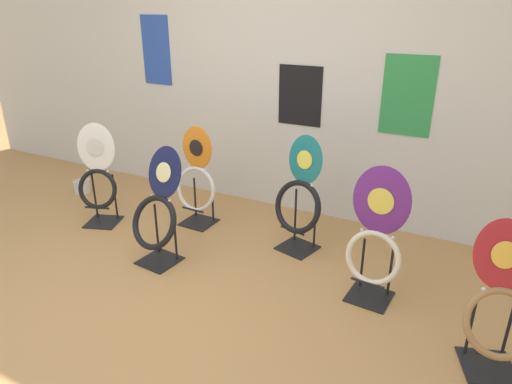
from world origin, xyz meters
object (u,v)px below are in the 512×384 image
(toilet_seat_display_orange_sun, at_px, (197,179))
(toilet_seat_display_purple_note, at_px, (376,237))
(toilet_seat_display_crimson_swirl, at_px, (500,310))
(paint_can, at_px, (82,186))
(toilet_seat_display_white_plain, at_px, (98,178))
(toilet_seat_display_navy_moon, at_px, (157,214))
(toilet_seat_display_teal_sax, at_px, (299,201))

(toilet_seat_display_orange_sun, bearing_deg, toilet_seat_display_purple_note, -13.62)
(toilet_seat_display_crimson_swirl, relative_size, paint_can, 4.94)
(toilet_seat_display_crimson_swirl, xyz_separation_m, toilet_seat_display_purple_note, (-0.74, 0.33, 0.09))
(toilet_seat_display_white_plain, distance_m, paint_can, 0.91)
(toilet_seat_display_crimson_swirl, height_order, toilet_seat_display_navy_moon, toilet_seat_display_navy_moon)
(toilet_seat_display_crimson_swirl, height_order, paint_can, toilet_seat_display_crimson_swirl)
(toilet_seat_display_purple_note, bearing_deg, paint_can, 172.11)
(toilet_seat_display_navy_moon, bearing_deg, paint_can, 156.00)
(toilet_seat_display_teal_sax, xyz_separation_m, toilet_seat_display_navy_moon, (-0.87, -0.66, -0.02))
(toilet_seat_display_crimson_swirl, relative_size, toilet_seat_display_navy_moon, 0.94)
(toilet_seat_display_white_plain, height_order, toilet_seat_display_navy_moon, toilet_seat_display_white_plain)
(toilet_seat_display_navy_moon, relative_size, paint_can, 5.26)
(toilet_seat_display_crimson_swirl, bearing_deg, toilet_seat_display_teal_sax, 153.46)
(toilet_seat_display_navy_moon, xyz_separation_m, paint_can, (-1.61, 0.71, -0.33))
(toilet_seat_display_orange_sun, bearing_deg, toilet_seat_display_navy_moon, -80.99)
(toilet_seat_display_white_plain, xyz_separation_m, toilet_seat_display_teal_sax, (1.76, 0.37, -0.01))
(toilet_seat_display_navy_moon, bearing_deg, toilet_seat_display_teal_sax, 37.31)
(toilet_seat_display_white_plain, bearing_deg, paint_can, 149.39)
(toilet_seat_display_navy_moon, bearing_deg, toilet_seat_display_white_plain, 161.87)
(toilet_seat_display_navy_moon, height_order, paint_can, toilet_seat_display_navy_moon)
(toilet_seat_display_crimson_swirl, distance_m, toilet_seat_display_navy_moon, 2.31)
(toilet_seat_display_crimson_swirl, xyz_separation_m, paint_can, (-3.91, 0.77, -0.30))
(toilet_seat_display_orange_sun, bearing_deg, toilet_seat_display_teal_sax, -1.02)
(toilet_seat_display_teal_sax, xyz_separation_m, toilet_seat_display_crimson_swirl, (1.44, -0.72, -0.05))
(toilet_seat_display_purple_note, relative_size, paint_can, 5.57)
(toilet_seat_display_white_plain, xyz_separation_m, toilet_seat_display_navy_moon, (0.89, -0.29, -0.03))
(toilet_seat_display_purple_note, height_order, paint_can, toilet_seat_display_purple_note)
(toilet_seat_display_crimson_swirl, relative_size, toilet_seat_display_orange_sun, 0.93)
(toilet_seat_display_teal_sax, height_order, toilet_seat_display_navy_moon, toilet_seat_display_teal_sax)
(toilet_seat_display_navy_moon, distance_m, paint_can, 1.79)
(toilet_seat_display_crimson_swirl, bearing_deg, toilet_seat_display_orange_sun, 163.07)
(toilet_seat_display_crimson_swirl, height_order, toilet_seat_display_purple_note, toilet_seat_display_purple_note)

